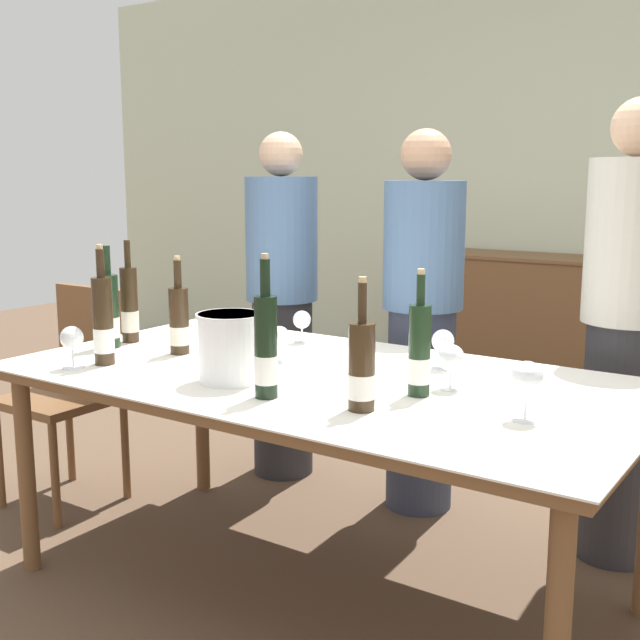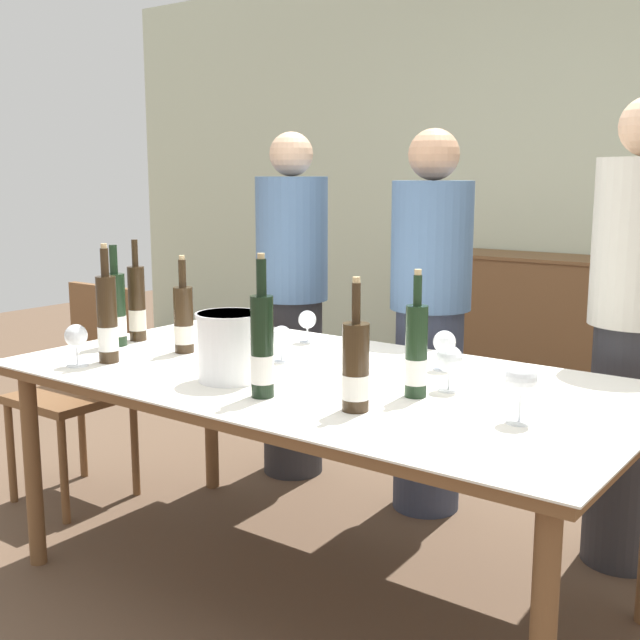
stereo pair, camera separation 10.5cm
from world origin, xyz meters
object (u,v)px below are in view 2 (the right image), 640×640
(sideboard_cabinet, at_px, (518,329))
(wine_bottle_0, at_px, (107,321))
(wine_glass_0, at_px, (76,337))
(wine_glass_5, at_px, (521,381))
(wine_glass_4, at_px, (282,338))
(wine_bottle_4, at_px, (416,353))
(wine_bottle_1, at_px, (137,305))
(dining_table, at_px, (320,392))
(wine_bottle_5, at_px, (184,321))
(wine_bottle_2, at_px, (116,311))
(person_host, at_px, (292,307))
(wine_bottle_6, at_px, (356,369))
(chair_left_end, at_px, (86,376))
(wine_glass_1, at_px, (444,344))
(person_guest_right, at_px, (635,339))
(person_guest_left, at_px, (430,325))
(wine_glass_3, at_px, (449,360))
(wine_bottle_3, at_px, (262,348))
(wine_glass_2, at_px, (307,321))
(ice_bucket, at_px, (229,345))

(sideboard_cabinet, xyz_separation_m, wine_bottle_0, (-0.29, -2.90, 0.44))
(wine_glass_0, xyz_separation_m, wine_glass_5, (1.46, 0.29, 0.01))
(wine_glass_4, bearing_deg, wine_bottle_4, -10.82)
(wine_bottle_0, distance_m, wine_glass_0, 0.12)
(wine_glass_0, bearing_deg, wine_glass_4, 42.00)
(wine_bottle_1, xyz_separation_m, wine_glass_5, (1.63, -0.12, -0.03))
(dining_table, xyz_separation_m, wine_bottle_5, (-0.60, -0.03, 0.18))
(dining_table, relative_size, wine_bottle_2, 5.43)
(wine_glass_4, bearing_deg, dining_table, -17.23)
(sideboard_cabinet, distance_m, person_host, 1.84)
(wine_bottle_5, distance_m, wine_bottle_6, 0.95)
(wine_glass_0, bearing_deg, wine_bottle_4, 17.45)
(wine_glass_0, bearing_deg, chair_left_end, 141.39)
(wine_bottle_4, bearing_deg, wine_glass_5, -10.02)
(wine_bottle_2, xyz_separation_m, wine_glass_1, (1.19, 0.39, -0.04))
(dining_table, relative_size, wine_glass_4, 16.47)
(wine_bottle_0, relative_size, wine_glass_1, 3.08)
(wine_bottle_4, distance_m, person_guest_right, 0.96)
(person_host, distance_m, person_guest_left, 0.72)
(wine_bottle_5, bearing_deg, person_guest_left, 58.04)
(wine_glass_0, bearing_deg, wine_glass_5, 11.20)
(sideboard_cabinet, distance_m, wine_glass_3, 2.70)
(wine_bottle_5, bearing_deg, wine_bottle_0, -109.76)
(wine_bottle_2, xyz_separation_m, wine_bottle_6, (1.21, -0.17, -0.02))
(wine_bottle_3, distance_m, wine_glass_2, 0.79)
(wine_bottle_2, bearing_deg, wine_bottle_6, -8.07)
(wine_bottle_2, xyz_separation_m, wine_glass_5, (1.62, -0.01, -0.02))
(wine_bottle_3, relative_size, person_host, 0.26)
(wine_glass_2, distance_m, wine_glass_5, 1.18)
(wine_bottle_2, relative_size, wine_glass_2, 3.06)
(sideboard_cabinet, relative_size, ice_bucket, 5.53)
(wine_glass_0, distance_m, person_guest_left, 1.41)
(wine_bottle_5, height_order, wine_glass_2, wine_bottle_5)
(wine_bottle_1, relative_size, wine_bottle_3, 0.94)
(person_host, bearing_deg, person_guest_right, -0.07)
(person_guest_left, bearing_deg, wine_bottle_1, -135.80)
(wine_glass_5, bearing_deg, wine_bottle_4, 169.98)
(wine_glass_0, xyz_separation_m, person_guest_left, (0.68, 1.24, -0.07))
(sideboard_cabinet, distance_m, wine_bottle_4, 2.80)
(wine_bottle_0, distance_m, person_guest_right, 1.84)
(wine_glass_5, xyz_separation_m, person_guest_right, (0.03, 0.94, -0.04))
(ice_bucket, xyz_separation_m, wine_bottle_0, (-0.51, -0.06, 0.03))
(wine_glass_1, bearing_deg, wine_bottle_2, -161.78)
(wine_bottle_4, height_order, wine_glass_4, wine_bottle_4)
(wine_bottle_4, bearing_deg, wine_glass_0, -162.55)
(wine_glass_1, height_order, person_host, person_host)
(wine_glass_5, distance_m, chair_left_end, 2.11)
(sideboard_cabinet, bearing_deg, wine_glass_1, -73.26)
(ice_bucket, height_order, wine_glass_5, ice_bucket)
(wine_glass_0, bearing_deg, dining_table, 28.54)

